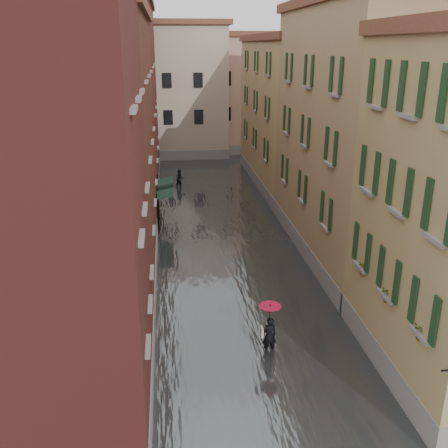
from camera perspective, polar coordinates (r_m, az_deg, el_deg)
ground at (r=20.03m, az=3.89°, el=-14.20°), size 120.00×120.00×0.00m
floodwater at (r=31.50m, az=-0.30°, el=-0.82°), size 10.00×60.00×0.20m
building_left_near at (r=15.53m, az=-20.39°, el=0.96°), size 6.00×8.00×13.00m
building_left_mid at (r=26.07m, az=-14.97°, el=8.21°), size 6.00×14.00×12.50m
building_left_far at (r=40.71m, az=-12.21°, el=13.45°), size 6.00×16.00×14.00m
building_right_mid at (r=27.69m, az=15.38°, el=9.35°), size 6.00×14.00×13.00m
building_right_far at (r=41.94m, az=7.76°, el=12.16°), size 6.00×16.00×11.50m
building_end_cream at (r=54.52m, az=-6.53°, el=14.72°), size 12.00×9.00×13.00m
building_end_pink at (r=57.29m, az=2.81°, el=14.56°), size 10.00×9.00×12.00m
awning_near at (r=31.48m, az=-6.83°, el=3.54°), size 1.09×2.72×2.80m
awning_far at (r=33.21m, az=-6.83°, el=4.42°), size 1.09×2.91×2.80m
window_planters at (r=17.84m, az=18.55°, el=-6.81°), size 0.59×5.37×0.84m
pedestrian_main at (r=19.24m, az=5.21°, el=-11.50°), size 0.87×0.87×2.06m
pedestrian_far at (r=41.06m, az=-5.05°, el=5.09°), size 0.97×0.86×1.65m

